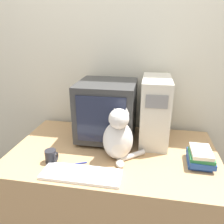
# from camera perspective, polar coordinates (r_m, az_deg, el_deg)

# --- Properties ---
(wall_back) EXTENTS (7.00, 0.05, 2.50)m
(wall_back) POSITION_cam_1_polar(r_m,az_deg,el_deg) (1.81, 3.02, 12.18)
(wall_back) COLOR beige
(wall_back) RESTS_ON ground_plane
(desk) EXTENTS (1.41, 0.82, 0.74)m
(desk) POSITION_cam_1_polar(r_m,az_deg,el_deg) (1.76, 0.37, -20.27)
(desk) COLOR tan
(desk) RESTS_ON ground_plane
(crt_monitor) EXTENTS (0.41, 0.41, 0.44)m
(crt_monitor) POSITION_cam_1_polar(r_m,az_deg,el_deg) (1.61, -1.36, 0.44)
(crt_monitor) COLOR #333333
(crt_monitor) RESTS_ON desk
(computer_tower) EXTENTS (0.20, 0.39, 0.48)m
(computer_tower) POSITION_cam_1_polar(r_m,az_deg,el_deg) (1.60, 11.16, 0.39)
(computer_tower) COLOR beige
(computer_tower) RESTS_ON desk
(keyboard) EXTENTS (0.46, 0.16, 0.02)m
(keyboard) POSITION_cam_1_polar(r_m,az_deg,el_deg) (1.32, -8.00, -15.79)
(keyboard) COLOR silver
(keyboard) RESTS_ON desk
(cat) EXTENTS (0.29, 0.25, 0.36)m
(cat) POSITION_cam_1_polar(r_m,az_deg,el_deg) (1.38, 1.70, -6.71)
(cat) COLOR silver
(cat) RESTS_ON desk
(book_stack) EXTENTS (0.15, 0.20, 0.10)m
(book_stack) POSITION_cam_1_polar(r_m,az_deg,el_deg) (1.48, 22.08, -10.88)
(book_stack) COLOR #234793
(book_stack) RESTS_ON desk
(pen) EXTENTS (0.13, 0.07, 0.01)m
(pen) POSITION_cam_1_polar(r_m,az_deg,el_deg) (1.41, -9.44, -13.25)
(pen) COLOR navy
(pen) RESTS_ON desk
(mug) EXTENTS (0.08, 0.07, 0.09)m
(mug) POSITION_cam_1_polar(r_m,az_deg,el_deg) (1.45, -15.59, -11.08)
(mug) COLOR #232328
(mug) RESTS_ON desk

